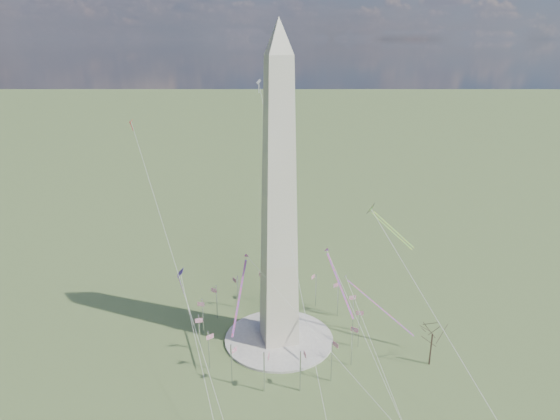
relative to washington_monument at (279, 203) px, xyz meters
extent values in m
plane|color=#465D2E|center=(0.00, 0.00, -47.95)|extent=(2000.00, 2000.00, 0.00)
cylinder|color=beige|center=(0.00, 0.00, -47.55)|extent=(36.00, 36.00, 0.80)
pyramid|color=beige|center=(0.00, 0.00, 47.85)|extent=(9.90, 9.90, 10.00)
cylinder|color=silver|center=(26.00, 0.00, -41.45)|extent=(0.36, 0.36, 13.00)
cube|color=#AD173B|center=(26.00, 1.30, -36.15)|extent=(2.40, 0.08, 1.50)
cylinder|color=silver|center=(24.02, 9.95, -41.45)|extent=(0.36, 0.36, 13.00)
cube|color=#AD173B|center=(23.52, 11.15, -36.15)|extent=(2.25, 0.99, 1.50)
cylinder|color=silver|center=(18.38, 18.38, -41.45)|extent=(0.36, 0.36, 13.00)
cube|color=#AD173B|center=(17.47, 19.30, -36.15)|extent=(1.75, 1.75, 1.50)
cylinder|color=silver|center=(9.95, 24.02, -41.45)|extent=(0.36, 0.36, 13.00)
cube|color=#AD173B|center=(8.75, 24.52, -36.15)|extent=(0.99, 2.25, 1.50)
cylinder|color=silver|center=(0.00, 26.00, -41.45)|extent=(0.36, 0.36, 13.00)
cube|color=#AD173B|center=(-1.30, 26.00, -36.15)|extent=(0.08, 2.40, 1.50)
cylinder|color=silver|center=(-9.95, 24.02, -41.45)|extent=(0.36, 0.36, 13.00)
cube|color=#AD173B|center=(-11.15, 23.52, -36.15)|extent=(0.99, 2.25, 1.50)
cylinder|color=silver|center=(-18.38, 18.38, -41.45)|extent=(0.36, 0.36, 13.00)
cube|color=#AD173B|center=(-19.30, 17.47, -36.15)|extent=(1.75, 1.75, 1.50)
cylinder|color=silver|center=(-24.02, 9.95, -41.45)|extent=(0.36, 0.36, 13.00)
cube|color=#AD173B|center=(-24.52, 8.75, -36.15)|extent=(2.25, 0.99, 1.50)
cylinder|color=silver|center=(-26.00, 0.00, -41.45)|extent=(0.36, 0.36, 13.00)
cube|color=#AD173B|center=(-26.00, -1.30, -36.15)|extent=(2.40, 0.08, 1.50)
cylinder|color=silver|center=(-24.02, -9.95, -41.45)|extent=(0.36, 0.36, 13.00)
cube|color=#AD173B|center=(-23.52, -11.15, -36.15)|extent=(2.25, 0.99, 1.50)
cylinder|color=silver|center=(-18.38, -18.38, -41.45)|extent=(0.36, 0.36, 13.00)
cube|color=#AD173B|center=(-17.47, -19.30, -36.15)|extent=(1.75, 1.75, 1.50)
cylinder|color=silver|center=(-9.95, -24.02, -41.45)|extent=(0.36, 0.36, 13.00)
cube|color=#AD173B|center=(-8.75, -24.52, -36.15)|extent=(0.99, 2.25, 1.50)
cylinder|color=silver|center=(0.00, -26.00, -41.45)|extent=(0.36, 0.36, 13.00)
cube|color=#AD173B|center=(1.30, -26.00, -36.15)|extent=(0.08, 2.40, 1.50)
cylinder|color=silver|center=(9.95, -24.02, -41.45)|extent=(0.36, 0.36, 13.00)
cube|color=#AD173B|center=(11.15, -23.52, -36.15)|extent=(0.99, 2.25, 1.50)
cylinder|color=silver|center=(18.38, -18.38, -41.45)|extent=(0.36, 0.36, 13.00)
cube|color=#AD173B|center=(19.30, -17.47, -36.15)|extent=(1.75, 1.75, 1.50)
cylinder|color=silver|center=(24.02, -9.95, -41.45)|extent=(0.36, 0.36, 13.00)
cube|color=#AD173B|center=(24.52, -8.75, -36.15)|extent=(2.25, 0.99, 1.50)
cylinder|color=#403326|center=(42.02, -23.54, -42.57)|extent=(0.49, 0.49, 10.77)
cube|color=yellow|center=(39.49, 1.87, -12.75)|extent=(10.83, 10.34, 10.19)
cube|color=yellow|center=(38.21, 0.52, -12.75)|extent=(10.83, 10.34, 10.19)
cube|color=#371C81|center=(-30.46, 6.39, -22.81)|extent=(2.35, 3.59, 2.79)
cube|color=#FF4328|center=(-30.46, 6.39, -27.43)|extent=(2.18, 3.10, 9.66)
cube|color=#FF4328|center=(15.88, -12.48, -23.12)|extent=(2.28, 19.65, 12.32)
cube|color=#FF4328|center=(-13.69, -5.94, -26.77)|extent=(8.44, 21.30, 14.10)
cube|color=#FF4328|center=(32.26, -7.19, -36.04)|extent=(17.97, 15.73, 14.58)
cube|color=red|center=(-42.71, 36.81, 20.59)|extent=(1.36, 1.92, 1.46)
cube|color=red|center=(-42.71, 36.81, 19.00)|extent=(1.06, 1.07, 3.34)
cube|color=white|center=(3.11, 45.54, 32.18)|extent=(1.48, 2.02, 1.87)
cube|color=white|center=(3.11, 45.54, 30.12)|extent=(0.59, 1.62, 4.30)
camera|label=1|loc=(-32.81, -139.25, 46.85)|focal=32.00mm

